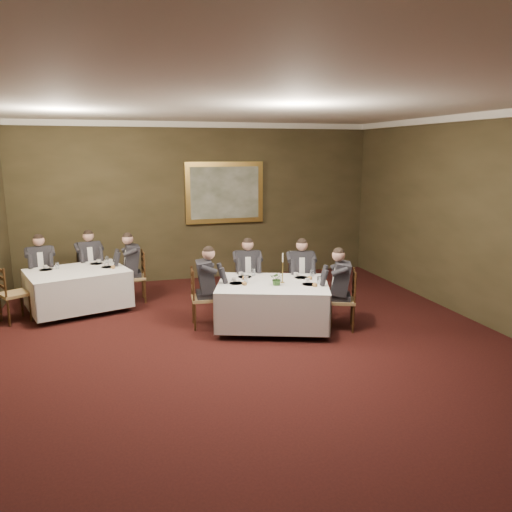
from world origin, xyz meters
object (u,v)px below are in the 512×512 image
table_main (273,301)px  chair_sec_backright (91,282)px  chair_main_backright (300,295)px  chair_main_endright (342,312)px  table_second (78,287)px  diner_sec_backright (90,271)px  chair_sec_backleft (43,289)px  chair_main_backleft (247,295)px  diner_main_endleft (205,297)px  diner_sec_endright (134,276)px  diner_main_backleft (247,283)px  diner_main_endright (342,299)px  chair_main_endleft (204,310)px  chair_sec_endright (135,287)px  diner_sec_backleft (42,277)px  diner_main_backright (300,284)px  candlestick (283,272)px  chair_sec_endleft (15,305)px  painting (225,193)px  centerpiece (277,278)px

table_main → chair_sec_backright: bearing=136.8°
chair_main_backright → chair_main_endright: same height
table_second → chair_sec_backright: (0.18, 0.96, -0.17)m
diner_sec_backright → chair_sec_backleft: bearing=2.8°
chair_main_backleft → diner_sec_backright: 3.31m
diner_main_endleft → diner_sec_backright: size_ratio=1.00×
table_main → diner_sec_endright: size_ratio=1.60×
chair_main_endright → diner_main_backleft: bearing=64.4°
table_second → diner_main_backleft: diner_main_backleft is taller
diner_main_endleft → diner_main_endright: size_ratio=1.00×
diner_sec_backright → diner_sec_endright: bearing=128.8°
chair_main_backleft → chair_main_endright: 1.88m
chair_main_endleft → chair_sec_endright: size_ratio=1.00×
diner_main_backleft → chair_sec_endright: (-1.97, 1.11, -0.23)m
table_second → diner_sec_backleft: 0.97m
diner_main_backleft → chair_sec_backright: diner_main_backleft is taller
diner_main_endright → diner_main_backright: bearing=39.0°
chair_sec_backright → diner_main_backleft: bearing=134.3°
chair_main_backleft → chair_main_endleft: same height
chair_main_backleft → diner_main_backleft: (-0.00, -0.01, 0.23)m
diner_main_backright → candlestick: bearing=63.3°
table_second → chair_sec_backright: 0.99m
chair_sec_endleft → table_main: bearing=40.5°
table_main → diner_sec_endright: (-2.13, 2.14, 0.06)m
chair_main_backright → diner_sec_endright: (-2.90, 1.42, 0.23)m
diner_main_backleft → diner_main_backright: same height
chair_main_backright → diner_main_backright: (-0.00, -0.01, 0.23)m
table_main → chair_sec_backleft: bearing=146.7°
diner_main_backleft → chair_sec_endleft: bearing=2.4°
chair_sec_backleft → diner_sec_endright: (1.70, -0.38, 0.23)m
diner_main_endleft → chair_sec_backright: diner_main_endleft is taller
diner_main_backleft → chair_main_backright: (0.92, -0.31, -0.23)m
diner_sec_backright → painting: (2.96, 0.78, 1.44)m
chair_main_backright → chair_sec_endright: same height
diner_main_backright → chair_main_backleft: bearing=-7.1°
table_second → chair_main_backright: chair_main_backright is taller
chair_sec_backright → chair_sec_endright: same height
diner_sec_backleft → centerpiece: diner_sec_backleft is taller
diner_main_endleft → chair_sec_endright: bearing=-144.4°
diner_main_backleft → candlestick: (0.31, -1.05, 0.44)m
chair_sec_endleft → diner_main_backleft: bearing=53.6°
diner_sec_backleft → chair_sec_backright: size_ratio=1.35×
diner_sec_endright → diner_sec_backleft: bearing=74.8°
diner_main_endright → diner_sec_endright: bearing=74.9°
diner_sec_backright → painting: bearing=-178.8°
chair_main_endright → candlestick: candlestick is taller
diner_main_backleft → centerpiece: size_ratio=5.54×
chair_main_backright → chair_main_backleft: bearing=-6.4°
chair_main_endright → diner_sec_backright: diner_sec_backright is taller
diner_main_backleft → painting: bearing=-84.3°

